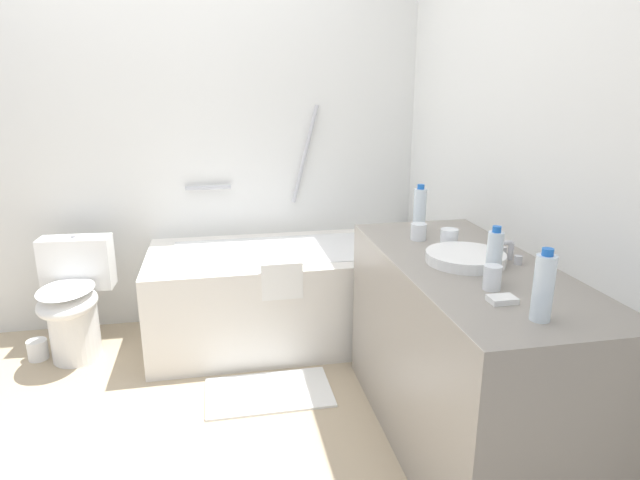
{
  "coord_description": "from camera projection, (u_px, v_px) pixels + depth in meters",
  "views": [
    {
      "loc": [
        0.27,
        -2.14,
        1.53
      ],
      "look_at": [
        0.74,
        0.26,
        0.81
      ],
      "focal_mm": 30.18,
      "sensor_mm": 36.0,
      "label": 1
    }
  ],
  "objects": [
    {
      "name": "water_bottle_2",
      "position": [
        494.0,
        256.0,
        1.94
      ],
      "size": [
        0.06,
        0.06,
        0.21
      ],
      "color": "silver",
      "rests_on": "vanity_counter"
    },
    {
      "name": "ground_plane",
      "position": [
        168.0,
        439.0,
        2.4
      ],
      "size": [
        4.14,
        4.14,
        0.0
      ],
      "primitive_type": "plane",
      "color": "tan"
    },
    {
      "name": "sink_basin",
      "position": [
        465.0,
        258.0,
        2.18
      ],
      "size": [
        0.32,
        0.32,
        0.04
      ],
      "primitive_type": "cylinder",
      "color": "white",
      "rests_on": "vanity_counter"
    },
    {
      "name": "bath_mat",
      "position": [
        269.0,
        392.0,
        2.75
      ],
      "size": [
        0.64,
        0.38,
        0.01
      ],
      "primitive_type": "cube",
      "color": "white",
      "rests_on": "ground_plane"
    },
    {
      "name": "toilet_paper_roll",
      "position": [
        38.0,
        350.0,
        3.08
      ],
      "size": [
        0.11,
        0.11,
        0.12
      ],
      "primitive_type": "cylinder",
      "color": "white",
      "rests_on": "ground_plane"
    },
    {
      "name": "soap_dish",
      "position": [
        502.0,
        300.0,
        1.78
      ],
      "size": [
        0.09,
        0.06,
        0.02
      ],
      "primitive_type": "cube",
      "color": "white",
      "rests_on": "vanity_counter"
    },
    {
      "name": "wall_right_mirror",
      "position": [
        530.0,
        140.0,
        2.33
      ],
      "size": [
        0.1,
        3.01,
        2.57
      ],
      "primitive_type": "cube",
      "color": "silver",
      "rests_on": "ground_plane"
    },
    {
      "name": "water_bottle_1",
      "position": [
        543.0,
        287.0,
        1.63
      ],
      "size": [
        0.06,
        0.06,
        0.23
      ],
      "color": "silver",
      "rests_on": "vanity_counter"
    },
    {
      "name": "bathtub",
      "position": [
        289.0,
        291.0,
        3.29
      ],
      "size": [
        1.66,
        0.8,
        1.4
      ],
      "color": "silver",
      "rests_on": "ground_plane"
    },
    {
      "name": "wall_back_tiled",
      "position": [
        168.0,
        123.0,
        3.31
      ],
      "size": [
        3.54,
        0.1,
        2.57
      ],
      "primitive_type": "cube",
      "color": "silver",
      "rests_on": "ground_plane"
    },
    {
      "name": "water_bottle_0",
      "position": [
        420.0,
        210.0,
        2.6
      ],
      "size": [
        0.06,
        0.06,
        0.23
      ],
      "color": "silver",
      "rests_on": "vanity_counter"
    },
    {
      "name": "toilet",
      "position": [
        73.0,
        300.0,
        3.05
      ],
      "size": [
        0.4,
        0.54,
        0.68
      ],
      "rotation": [
        0.0,
        0.0,
        -1.64
      ],
      "color": "white",
      "rests_on": "ground_plane"
    },
    {
      "name": "sink_faucet",
      "position": [
        508.0,
        252.0,
        2.21
      ],
      "size": [
        0.11,
        0.15,
        0.08
      ],
      "color": "#BCBCC1",
      "rests_on": "vanity_counter"
    },
    {
      "name": "drinking_glass_2",
      "position": [
        449.0,
        238.0,
        2.38
      ],
      "size": [
        0.08,
        0.08,
        0.08
      ],
      "primitive_type": "cylinder",
      "color": "white",
      "rests_on": "vanity_counter"
    },
    {
      "name": "vanity_counter",
      "position": [
        464.0,
        356.0,
        2.28
      ],
      "size": [
        0.61,
        1.39,
        0.83
      ],
      "primitive_type": "cube",
      "color": "gray",
      "rests_on": "ground_plane"
    },
    {
      "name": "drinking_glass_1",
      "position": [
        492.0,
        278.0,
        1.89
      ],
      "size": [
        0.06,
        0.06,
        0.09
      ],
      "primitive_type": "cylinder",
      "color": "white",
      "rests_on": "vanity_counter"
    },
    {
      "name": "drinking_glass_0",
      "position": [
        418.0,
        232.0,
        2.49
      ],
      "size": [
        0.07,
        0.07,
        0.08
      ],
      "primitive_type": "cylinder",
      "color": "white",
      "rests_on": "vanity_counter"
    }
  ]
}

